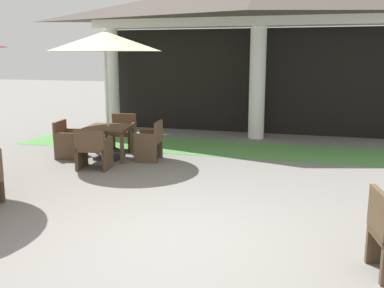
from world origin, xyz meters
TOP-DOWN VIEW (x-y plane):
  - ground_plane at (0.00, 0.00)m, footprint 60.00×60.00m
  - background_pavilion at (0.00, 7.32)m, footprint 10.00×2.84m
  - lawn_strip at (0.00, 5.57)m, footprint 11.80×1.97m
  - patio_table_near_foreground at (-2.81, 3.77)m, footprint 1.07×1.07m
  - patio_umbrella_near_foreground at (-2.81, 3.77)m, footprint 2.43×2.43m
  - patio_chair_near_foreground_north at (-2.94, 4.70)m, footprint 0.69×0.65m
  - patio_chair_near_foreground_east at (-1.88, 3.89)m, footprint 0.60×0.68m
  - patio_chair_near_foreground_west at (-3.75, 3.64)m, footprint 0.61×0.69m
  - patio_chair_near_foreground_south at (-2.69, 2.83)m, footprint 0.69×0.63m

SIDE VIEW (x-z plane):
  - ground_plane at x=0.00m, z-range 0.00..0.00m
  - lawn_strip at x=0.00m, z-range 0.00..0.01m
  - patio_chair_near_foreground_west at x=-3.75m, z-range -0.02..0.81m
  - patio_chair_near_foreground_south at x=-2.69m, z-range -0.01..0.83m
  - patio_chair_near_foreground_north at x=-2.94m, z-range -0.02..0.85m
  - patio_chair_near_foreground_east at x=-1.88m, z-range -0.02..0.85m
  - patio_table_near_foreground at x=-2.81m, z-range 0.27..1.01m
  - patio_umbrella_near_foreground at x=-2.81m, z-range 1.13..3.98m
  - background_pavilion at x=0.00m, z-range 1.22..5.52m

